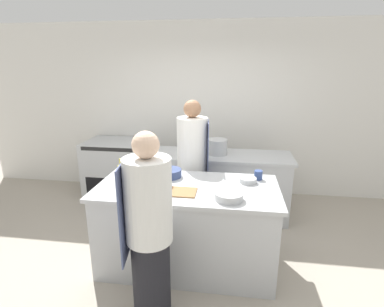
# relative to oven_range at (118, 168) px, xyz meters

# --- Properties ---
(ground_plane) EXTENTS (16.00, 16.00, 0.00)m
(ground_plane) POSITION_rel_oven_range_xyz_m (1.46, -1.70, -0.46)
(ground_plane) COLOR #A89E8E
(wall_back) EXTENTS (8.00, 0.06, 2.80)m
(wall_back) POSITION_rel_oven_range_xyz_m (1.46, 0.43, 0.94)
(wall_back) COLOR silver
(wall_back) RESTS_ON ground_plane
(prep_counter) EXTENTS (1.88, 0.93, 0.91)m
(prep_counter) POSITION_rel_oven_range_xyz_m (1.46, -1.70, -0.00)
(prep_counter) COLOR #B7BABC
(prep_counter) RESTS_ON ground_plane
(pass_counter) EXTENTS (2.16, 0.67, 0.91)m
(pass_counter) POSITION_rel_oven_range_xyz_m (1.66, -0.49, -0.00)
(pass_counter) COLOR #B7BABC
(pass_counter) RESTS_ON ground_plane
(oven_range) EXTENTS (0.98, 0.75, 0.92)m
(oven_range) POSITION_rel_oven_range_xyz_m (0.00, 0.00, 0.00)
(oven_range) COLOR #B7BABC
(oven_range) RESTS_ON ground_plane
(chef_at_prep_near) EXTENTS (0.41, 0.39, 1.65)m
(chef_at_prep_near) POSITION_rel_oven_range_xyz_m (1.27, -2.48, 0.36)
(chef_at_prep_near) COLOR black
(chef_at_prep_near) RESTS_ON ground_plane
(chef_at_stove) EXTENTS (0.41, 0.39, 1.72)m
(chef_at_stove) POSITION_rel_oven_range_xyz_m (1.41, -0.95, 0.39)
(chef_at_stove) COLOR black
(chef_at_stove) RESTS_ON ground_plane
(bottle_olive_oil) EXTENTS (0.07, 0.07, 0.29)m
(bottle_olive_oil) POSITION_rel_oven_range_xyz_m (1.01, -1.51, 0.57)
(bottle_olive_oil) COLOR silver
(bottle_olive_oil) RESTS_ON prep_counter
(bottle_vinegar) EXTENTS (0.06, 0.06, 0.19)m
(bottle_vinegar) POSITION_rel_oven_range_xyz_m (1.25, -1.70, 0.53)
(bottle_vinegar) COLOR #2D5175
(bottle_vinegar) RESTS_ON prep_counter
(bottle_wine) EXTENTS (0.07, 0.07, 0.26)m
(bottle_wine) POSITION_rel_oven_range_xyz_m (0.76, -1.70, 0.56)
(bottle_wine) COLOR #B2A84C
(bottle_wine) RESTS_ON prep_counter
(bowl_mixing_large) EXTENTS (0.27, 0.27, 0.09)m
(bowl_mixing_large) POSITION_rel_oven_range_xyz_m (1.22, -1.46, 0.50)
(bowl_mixing_large) COLOR navy
(bowl_mixing_large) RESTS_ON prep_counter
(bowl_prep_small) EXTENTS (0.18, 0.18, 0.05)m
(bowl_prep_small) POSITION_rel_oven_range_xyz_m (2.08, -1.51, 0.48)
(bowl_prep_small) COLOR #B7BABC
(bowl_prep_small) RESTS_ON prep_counter
(bowl_ceramic_blue) EXTENTS (0.26, 0.26, 0.07)m
(bowl_ceramic_blue) POSITION_rel_oven_range_xyz_m (1.89, -1.97, 0.49)
(bowl_ceramic_blue) COLOR #B7BABC
(bowl_ceramic_blue) RESTS_ON prep_counter
(cup) EXTENTS (0.09, 0.09, 0.10)m
(cup) POSITION_rel_oven_range_xyz_m (2.20, -1.40, 0.50)
(cup) COLOR #33477F
(cup) RESTS_ON prep_counter
(cutting_board) EXTENTS (0.35, 0.24, 0.01)m
(cutting_board) POSITION_rel_oven_range_xyz_m (1.40, -1.87, 0.46)
(cutting_board) COLOR olive
(cutting_board) RESTS_ON prep_counter
(stockpot) EXTENTS (0.28, 0.28, 0.21)m
(stockpot) POSITION_rel_oven_range_xyz_m (1.69, -0.48, 0.56)
(stockpot) COLOR #B7BABC
(stockpot) RESTS_ON pass_counter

